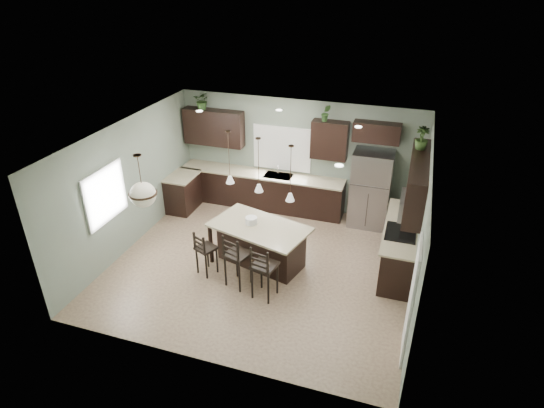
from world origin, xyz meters
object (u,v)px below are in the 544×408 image
at_px(serving_dish, 251,220).
at_px(bar_stool_center, 238,260).
at_px(bar_stool_left, 206,253).
at_px(refrigerator, 370,189).
at_px(bar_stool_right, 265,271).
at_px(plant_back_left, 202,100).
at_px(kitchen_island, 260,245).

bearing_deg(serving_dish, bar_stool_center, -88.52).
bearing_deg(serving_dish, bar_stool_left, -137.43).
distance_m(refrigerator, bar_stool_center, 3.81).
xyz_separation_m(refrigerator, bar_stool_center, (-2.07, -3.18, -0.34)).
bearing_deg(bar_stool_right, bar_stool_left, 177.14).
bearing_deg(bar_stool_center, plant_back_left, 141.13).
bearing_deg(serving_dish, plant_back_left, 131.02).
xyz_separation_m(refrigerator, serving_dish, (-2.09, -2.36, 0.07)).
distance_m(serving_dish, bar_stool_left, 1.10).
bearing_deg(bar_stool_right, refrigerator, 77.13).
relative_size(bar_stool_left, bar_stool_center, 0.84).
xyz_separation_m(bar_stool_right, plant_back_left, (-2.80, 3.49, 2.05)).
bearing_deg(refrigerator, plant_back_left, 178.17).
bearing_deg(serving_dish, refrigerator, 48.42).
distance_m(kitchen_island, bar_stool_left, 1.10).
xyz_separation_m(bar_stool_left, bar_stool_center, (0.74, -0.16, 0.09)).
xyz_separation_m(kitchen_island, bar_stool_right, (0.43, -0.94, 0.11)).
bearing_deg(bar_stool_left, kitchen_island, 57.58).
distance_m(kitchen_island, serving_dish, 0.57).
xyz_separation_m(serving_dish, plant_back_left, (-2.17, 2.50, 1.63)).
height_order(bar_stool_left, plant_back_left, plant_back_left).
relative_size(kitchen_island, bar_stool_right, 1.69).
height_order(kitchen_island, bar_stool_right, bar_stool_right).
bearing_deg(plant_back_left, serving_dish, -48.98).
distance_m(refrigerator, kitchen_island, 3.11).
bearing_deg(bar_stool_right, kitchen_island, 125.51).
xyz_separation_m(refrigerator, bar_stool_left, (-2.81, -3.02, -0.44)).
distance_m(kitchen_island, bar_stool_center, 0.79).
xyz_separation_m(bar_stool_left, plant_back_left, (-1.45, 3.16, 2.13)).
xyz_separation_m(kitchen_island, plant_back_left, (-2.36, 2.55, 2.16)).
bearing_deg(bar_stool_center, bar_stool_right, 1.75).
xyz_separation_m(refrigerator, kitchen_island, (-1.90, -2.41, -0.46)).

